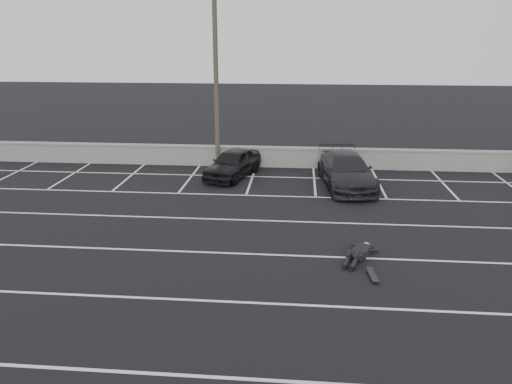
# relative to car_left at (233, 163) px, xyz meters

# --- Properties ---
(ground) EXTENTS (120.00, 120.00, 0.00)m
(ground) POSITION_rel_car_left_xyz_m (2.96, -11.86, -0.69)
(ground) COLOR black
(ground) RESTS_ON ground
(seawall) EXTENTS (50.00, 0.45, 1.06)m
(seawall) POSITION_rel_car_left_xyz_m (2.96, 2.14, -0.14)
(seawall) COLOR gray
(seawall) RESTS_ON ground
(stall_lines) EXTENTS (36.00, 20.05, 0.01)m
(stall_lines) POSITION_rel_car_left_xyz_m (2.87, -7.45, -0.68)
(stall_lines) COLOR silver
(stall_lines) RESTS_ON ground
(car_left) EXTENTS (2.79, 4.33, 1.37)m
(car_left) POSITION_rel_car_left_xyz_m (0.00, 0.00, 0.00)
(car_left) COLOR black
(car_left) RESTS_ON ground
(car_right) EXTENTS (2.71, 5.34, 1.49)m
(car_right) POSITION_rel_car_left_xyz_m (5.36, -1.11, 0.06)
(car_right) COLOR black
(car_right) RESTS_ON ground
(utility_pole) EXTENTS (1.18, 0.24, 8.83)m
(utility_pole) POSITION_rel_car_left_xyz_m (-0.94, 1.34, 3.78)
(utility_pole) COLOR #4C4238
(utility_pole) RESTS_ON ground
(trash_bin) EXTENTS (0.71, 0.71, 0.89)m
(trash_bin) POSITION_rel_car_left_xyz_m (5.71, 1.11, -0.23)
(trash_bin) COLOR #2A2A2D
(trash_bin) RESTS_ON ground
(person) EXTENTS (2.81, 3.16, 0.49)m
(person) POSITION_rel_car_left_xyz_m (5.23, -8.62, -0.44)
(person) COLOR black
(person) RESTS_ON ground
(skateboard) EXTENTS (0.27, 0.76, 0.09)m
(skateboard) POSITION_rel_car_left_xyz_m (5.39, -10.16, -0.62)
(skateboard) COLOR black
(skateboard) RESTS_ON ground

